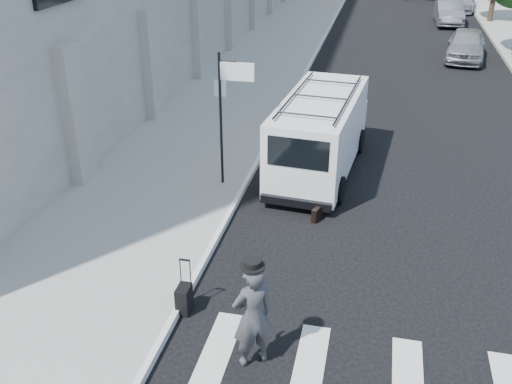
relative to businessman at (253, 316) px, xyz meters
The scene contains 10 objects.
ground 3.17m from the businessman, 83.30° to the left, with size 120.00×120.00×0.00m, color black.
sidewalk_left 19.42m from the businessman, 101.59° to the left, with size 4.50×48.00×0.15m, color gray.
sign_pole 6.74m from the businessman, 107.98° to the left, with size 1.03×0.07×3.50m.
businessman is the anchor object (origin of this frame).
briefcase 5.08m from the businessman, 84.69° to the left, with size 0.12×0.44×0.34m, color black.
suitcase 1.96m from the businessman, 147.08° to the left, with size 0.24×0.38×1.06m.
cargo_van 7.97m from the businessman, 88.97° to the left, with size 2.41×5.87×2.17m.
parked_car_a 22.69m from the businessman, 76.02° to the left, with size 1.72×4.26×1.45m, color gray.
parked_car_b 31.61m from the businessman, 80.25° to the left, with size 1.51×4.32×1.42m, color #525459.
parked_car_c 37.06m from the businessman, 79.91° to the left, with size 1.99×4.89×1.42m, color #979A9F.
Camera 1 is at (1.28, -10.06, 6.94)m, focal length 40.00 mm.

